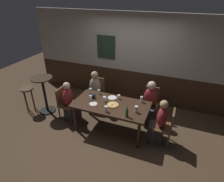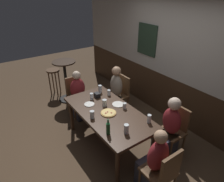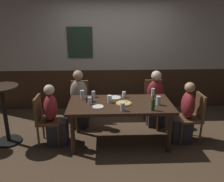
{
  "view_description": "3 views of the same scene",
  "coord_description": "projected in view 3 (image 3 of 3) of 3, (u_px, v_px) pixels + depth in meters",
  "views": [
    {
      "loc": [
        1.4,
        -3.44,
        3.1
      ],
      "look_at": [
        -0.02,
        0.13,
        1.01
      ],
      "focal_mm": 30.25,
      "sensor_mm": 36.0,
      "label": 1
    },
    {
      "loc": [
        2.43,
        -1.61,
        2.7
      ],
      "look_at": [
        -0.04,
        0.11,
        1.09
      ],
      "focal_mm": 32.32,
      "sensor_mm": 36.0,
      "label": 2
    },
    {
      "loc": [
        -0.29,
        -3.66,
        2.18
      ],
      "look_at": [
        -0.14,
        0.07,
        0.94
      ],
      "focal_mm": 36.9,
      "sensor_mm": 36.0,
      "label": 3
    }
  ],
  "objects": [
    {
      "name": "beer_bottle_green",
      "position": [
        153.0,
        104.0,
        3.61
      ],
      "size": [
        0.06,
        0.06,
        0.25
      ],
      "color": "#194723",
      "rests_on": "dining_table"
    },
    {
      "name": "tumbler_water",
      "position": [
        82.0,
        95.0,
        4.13
      ],
      "size": [
        0.07,
        0.07,
        0.16
      ],
      "color": "silver",
      "rests_on": "dining_table"
    },
    {
      "name": "pint_glass_amber",
      "position": [
        93.0,
        94.0,
        4.22
      ],
      "size": [
        0.06,
        0.06,
        0.11
      ],
      "color": "silver",
      "rests_on": "dining_table"
    },
    {
      "name": "wall_back",
      "position": [
        115.0,
        55.0,
        5.33
      ],
      "size": [
        6.4,
        0.13,
        2.6
      ],
      "color": "#3D2819",
      "rests_on": "ground_plane"
    },
    {
      "name": "person_head_west",
      "position": [
        55.0,
        120.0,
        3.98
      ],
      "size": [
        0.37,
        0.34,
        1.08
      ],
      "color": "#2D2D38",
      "rests_on": "ground_plane"
    },
    {
      "name": "person_head_east",
      "position": [
        184.0,
        117.0,
        4.07
      ],
      "size": [
        0.37,
        0.34,
        1.1
      ],
      "color": "#2D2D38",
      "rests_on": "ground_plane"
    },
    {
      "name": "person_right_far",
      "position": [
        155.0,
        102.0,
        4.71
      ],
      "size": [
        0.34,
        0.37,
        1.13
      ],
      "color": "#2D2D38",
      "rests_on": "ground_plane"
    },
    {
      "name": "ground_plane",
      "position": [
        120.0,
        141.0,
        4.17
      ],
      "size": [
        12.0,
        12.0,
        0.0
      ],
      "primitive_type": "plane",
      "color": "#4C3826"
    },
    {
      "name": "beer_glass_half",
      "position": [
        110.0,
        99.0,
        3.96
      ],
      "size": [
        0.08,
        0.08,
        0.13
      ],
      "color": "silver",
      "rests_on": "dining_table"
    },
    {
      "name": "plate_white_large",
      "position": [
        115.0,
        98.0,
        4.19
      ],
      "size": [
        0.21,
        0.21,
        0.01
      ],
      "primitive_type": "cylinder",
      "color": "white",
      "rests_on": "dining_table"
    },
    {
      "name": "condiment_caddy",
      "position": [
        89.0,
        99.0,
        4.0
      ],
      "size": [
        0.11,
        0.09,
        0.09
      ],
      "primitive_type": "cube",
      "color": "black",
      "rests_on": "dining_table"
    },
    {
      "name": "chair_head_west",
      "position": [
        45.0,
        117.0,
        3.96
      ],
      "size": [
        0.4,
        0.4,
        0.88
      ],
      "color": "brown",
      "rests_on": "ground_plane"
    },
    {
      "name": "beer_glass_tall",
      "position": [
        124.0,
        95.0,
        4.2
      ],
      "size": [
        0.07,
        0.07,
        0.11
      ],
      "color": "silver",
      "rests_on": "dining_table"
    },
    {
      "name": "pint_glass_pale",
      "position": [
        90.0,
        101.0,
        3.88
      ],
      "size": [
        0.07,
        0.07,
        0.13
      ],
      "color": "silver",
      "rests_on": "dining_table"
    },
    {
      "name": "person_left_far",
      "position": [
        79.0,
        103.0,
        4.65
      ],
      "size": [
        0.34,
        0.37,
        1.15
      ],
      "color": "#2D2D38",
      "rests_on": "ground_plane"
    },
    {
      "name": "dining_table",
      "position": [
        120.0,
        107.0,
        3.96
      ],
      "size": [
        1.77,
        0.89,
        0.74
      ],
      "color": "#382316",
      "rests_on": "ground_plane"
    },
    {
      "name": "highball_clear",
      "position": [
        123.0,
        107.0,
        3.62
      ],
      "size": [
        0.07,
        0.07,
        0.13
      ],
      "color": "silver",
      "rests_on": "dining_table"
    },
    {
      "name": "pint_glass_stout",
      "position": [
        153.0,
        93.0,
        4.28
      ],
      "size": [
        0.06,
        0.06,
        0.14
      ],
      "color": "silver",
      "rests_on": "dining_table"
    },
    {
      "name": "side_bar_table",
      "position": [
        4.0,
        110.0,
        3.96
      ],
      "size": [
        0.56,
        0.56,
        1.05
      ],
      "color": "black",
      "rests_on": "ground_plane"
    },
    {
      "name": "chair_right_far",
      "position": [
        154.0,
        99.0,
        4.86
      ],
      "size": [
        0.4,
        0.4,
        0.88
      ],
      "color": "brown",
      "rests_on": "ground_plane"
    },
    {
      "name": "pizza",
      "position": [
        124.0,
        103.0,
        3.91
      ],
      "size": [
        0.27,
        0.27,
        0.03
      ],
      "color": "tan",
      "rests_on": "dining_table"
    },
    {
      "name": "chair_head_east",
      "position": [
        193.0,
        115.0,
        4.07
      ],
      "size": [
        0.4,
        0.4,
        0.88
      ],
      "color": "brown",
      "rests_on": "ground_plane"
    },
    {
      "name": "tumbler_short",
      "position": [
        158.0,
        101.0,
        3.84
      ],
      "size": [
        0.07,
        0.07,
        0.15
      ],
      "color": "silver",
      "rests_on": "dining_table"
    },
    {
      "name": "plate_white_small",
      "position": [
        98.0,
        107.0,
        3.77
      ],
      "size": [
        0.19,
        0.19,
        0.01
      ],
      "primitive_type": "cylinder",
      "color": "white",
      "rests_on": "dining_table"
    },
    {
      "name": "chair_left_far",
      "position": [
        80.0,
        100.0,
        4.8
      ],
      "size": [
        0.4,
        0.4,
        0.88
      ],
      "color": "brown",
      "rests_on": "ground_plane"
    }
  ]
}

